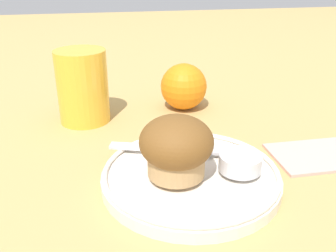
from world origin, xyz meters
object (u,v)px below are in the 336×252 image
at_px(muffin, 176,147).
at_px(orange_fruit, 184,87).
at_px(butter_knife, 181,150).
at_px(juice_glass, 83,87).

distance_m(muffin, orange_fruit, 0.25).
bearing_deg(butter_knife, juice_glass, 143.20).
bearing_deg(butter_knife, muffin, -90.18).
relative_size(muffin, juice_glass, 0.71).
height_order(butter_knife, orange_fruit, orange_fruit).
height_order(muffin, juice_glass, juice_glass).
distance_m(orange_fruit, juice_glass, 0.17).
bearing_deg(orange_fruit, butter_knife, -103.90).
relative_size(butter_knife, juice_glass, 1.58).
height_order(muffin, butter_knife, muffin).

